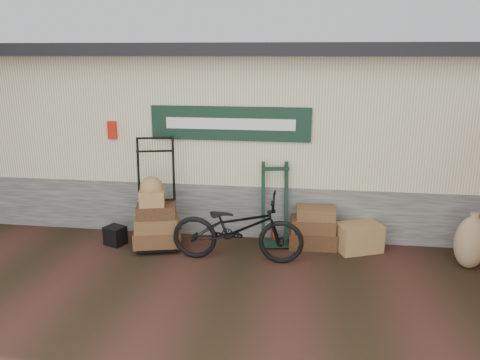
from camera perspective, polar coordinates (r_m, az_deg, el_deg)
name	(u,v)px	position (r m, az deg, el deg)	size (l,w,h in m)	color
ground	(240,262)	(7.18, 0.03, -9.91)	(80.00, 80.00, 0.00)	black
station_building	(259,128)	(9.33, 2.34, 6.39)	(14.40, 4.10, 3.20)	#4C4C47
porter_trolley	(156,192)	(7.60, -10.16, -1.48)	(0.90, 0.67, 1.79)	black
green_barrow	(275,204)	(7.62, 4.28, -2.96)	(0.49, 0.41, 1.35)	black
suitcase_stack	(313,227)	(7.69, 8.90, -5.62)	(0.76, 0.48, 0.68)	#381D12
wicker_hamper	(359,237)	(7.71, 14.26, -6.78)	(0.68, 0.44, 0.44)	olive
black_trunk	(115,235)	(8.00, -14.97, -6.55)	(0.31, 0.26, 0.31)	black
bicycle	(238,224)	(7.01, -0.31, -5.42)	(1.99, 0.69, 1.16)	black
burlap_sack_left	(471,242)	(7.62, 26.35, -6.82)	(0.50, 0.42, 0.79)	#906C4D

